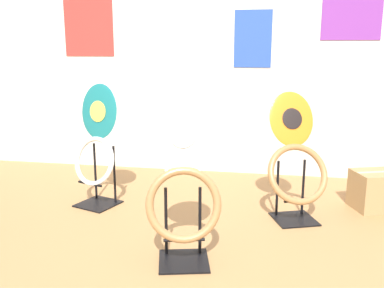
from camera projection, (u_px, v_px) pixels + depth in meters
The scene contains 5 objects.
wall_back at pixel (234, 35), 3.92m from camera, with size 8.00×0.07×2.60m.
toilet_seat_display_teal_sax at pixel (96, 147), 3.23m from camera, with size 0.40×0.36×0.93m.
toilet_seat_display_white_plain at pixel (183, 188), 2.34m from camera, with size 0.45×0.34×0.93m.
toilet_seat_display_orange_sun at pixel (296, 163), 2.95m from camera, with size 0.49×0.46×0.89m.
storage_box at pixel (383, 190), 3.21m from camera, with size 0.50×0.40×0.29m.
Camera 1 is at (0.36, -1.72, 1.18)m, focal length 40.00 mm.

